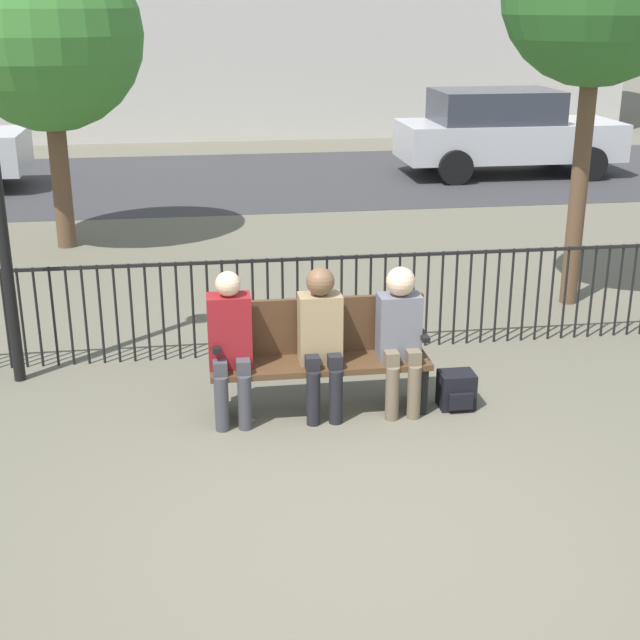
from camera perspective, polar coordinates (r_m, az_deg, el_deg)
The scene contains 10 objects.
ground_plane at distance 5.90m, azimuth 2.45°, elevation -12.92°, with size 80.00×80.00×0.00m, color #605B4C.
park_bench at distance 7.25m, azimuth -0.09°, elevation -2.06°, with size 1.78×0.45×0.92m.
seated_person_0 at distance 7.00m, azimuth -5.77°, elevation -1.28°, with size 0.34×0.39×1.24m.
seated_person_1 at distance 7.06m, azimuth 0.09°, elevation -0.91°, with size 0.34×0.39×1.24m.
seated_person_2 at distance 7.17m, azimuth 5.14°, elevation -0.69°, with size 0.34×0.39×1.22m.
backpack at distance 7.48m, azimuth 8.73°, elevation -4.47°, with size 0.29×0.27×0.30m.
fence_railing at distance 8.39m, azimuth -1.42°, elevation 1.47°, with size 9.01×0.03×0.95m.
tree_0 at distance 12.44m, azimuth -17.08°, elevation 17.00°, with size 2.45×2.45×4.02m.
street_surface at distance 17.21m, azimuth -5.03°, elevation 8.96°, with size 24.00×6.00×0.01m.
parked_car_0 at distance 17.89m, azimuth 11.74°, elevation 11.76°, with size 4.20×1.94×1.62m.
Camera 1 is at (-0.96, -4.88, 3.18)m, focal length 50.00 mm.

